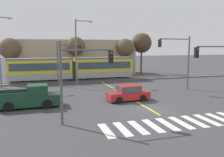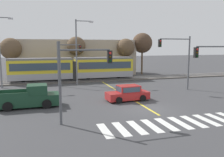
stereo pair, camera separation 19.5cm
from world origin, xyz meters
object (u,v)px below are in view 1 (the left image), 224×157
street_lamp_west (0,48)px  bare_tree_far_west (10,49)px  pickup_truck (30,98)px  traffic_light_far_left (66,57)px  traffic_light_mid_right (179,54)px  traffic_light_near_left (80,71)px  bare_tree_east (125,48)px  street_lamp_centre (78,48)px  bare_tree_far_east (142,43)px  sedan_crossing (128,94)px  bare_tree_west (76,46)px  light_rail_tram (73,68)px  traffic_light_near_right (217,64)px

street_lamp_west → bare_tree_far_west: street_lamp_west is taller
pickup_truck → traffic_light_far_left: traffic_light_far_left is taller
pickup_truck → street_lamp_west: street_lamp_west is taller
traffic_light_mid_right → street_lamp_west: size_ratio=0.72×
traffic_light_near_left → bare_tree_east: (12.34, 24.71, 1.30)m
street_lamp_centre → bare_tree_far_east: 16.27m
sedan_crossing → traffic_light_mid_right: 9.31m
street_lamp_west → bare_tree_west: (10.60, 7.63, 0.23)m
traffic_light_mid_right → sedan_crossing: bearing=-156.4°
street_lamp_west → bare_tree_far_east: (23.31, 8.94, 0.79)m
street_lamp_west → bare_tree_west: street_lamp_west is taller
bare_tree_far_east → bare_tree_west: bearing=-174.1°
light_rail_tram → traffic_light_far_left: size_ratio=3.11×
light_rail_tram → street_lamp_west: 10.49m
bare_tree_east → bare_tree_far_west: bearing=-179.7°
sedan_crossing → bare_tree_east: (6.70, 19.20, 4.32)m
traffic_light_far_left → street_lamp_centre: (1.72, 0.50, 1.19)m
light_rail_tram → traffic_light_far_left: 4.52m
sedan_crossing → traffic_light_mid_right: traffic_light_mid_right is taller
sedan_crossing → traffic_light_mid_right: (7.84, 3.42, 3.68)m
bare_tree_far_east → traffic_light_near_right: bearing=-98.5°
traffic_light_near_right → traffic_light_near_left: bearing=-174.7°
pickup_truck → street_lamp_centre: 13.30m
traffic_light_mid_right → traffic_light_near_right: size_ratio=1.14×
traffic_light_near_right → bare_tree_far_east: 24.86m
street_lamp_centre → bare_tree_east: (9.86, 8.03, -0.08)m
traffic_light_near_left → sedan_crossing: bearing=44.3°
bare_tree_far_east → pickup_truck: bearing=-134.4°
street_lamp_west → bare_tree_east: bearing=22.2°
pickup_truck → street_lamp_centre: bearing=61.3°
sedan_crossing → traffic_light_near_left: bearing=-135.7°
street_lamp_centre → bare_tree_west: size_ratio=1.29×
street_lamp_west → bare_tree_far_east: bearing=21.0°
street_lamp_centre → street_lamp_west: bearing=179.8°
traffic_light_near_right → bare_tree_west: 24.94m
bare_tree_west → pickup_truck: bearing=-110.2°
sedan_crossing → street_lamp_west: (-12.92, 11.20, 4.39)m
pickup_truck → sedan_crossing: bearing=-0.7°
traffic_light_near_right → bare_tree_far_west: bearing=129.6°
traffic_light_near_right → bare_tree_far_east: (3.65, 24.50, 2.06)m
traffic_light_mid_right → bare_tree_west: 18.48m
traffic_light_near_left → bare_tree_far_west: 25.60m
traffic_light_mid_right → street_lamp_centre: street_lamp_centre is taller
traffic_light_mid_right → traffic_light_far_left: bearing=150.3°
pickup_truck → bare_tree_west: bearing=69.8°
sedan_crossing → bare_tree_far_west: size_ratio=0.65×
traffic_light_far_left → bare_tree_west: 8.67m
light_rail_tram → traffic_light_near_right: (10.18, -18.89, 1.77)m
traffic_light_mid_right → bare_tree_far_west: bare_tree_far_west is taller
light_rail_tram → street_lamp_centre: street_lamp_centre is taller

